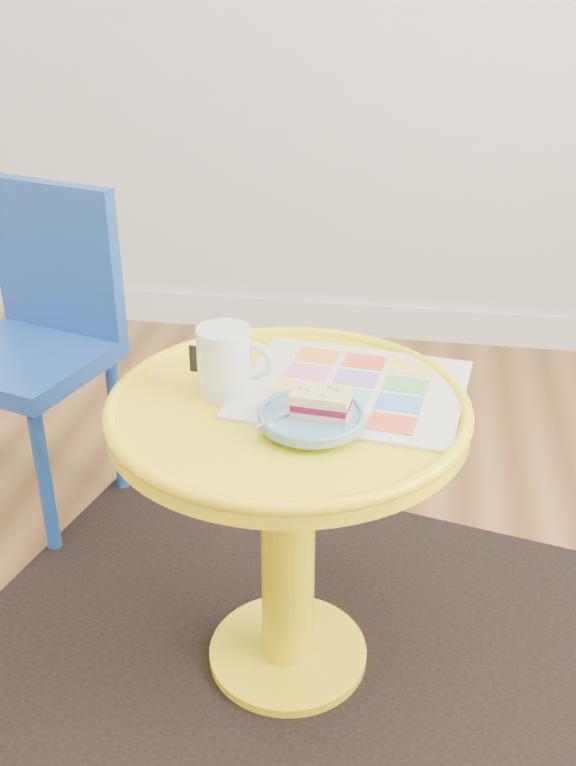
% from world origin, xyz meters
% --- Properties ---
extents(rug, '(1.50, 1.35, 0.01)m').
position_xyz_m(rug, '(0.49, 0.42, 0.00)').
color(rug, black).
rests_on(rug, ground).
extents(side_table, '(0.61, 0.61, 0.58)m').
position_xyz_m(side_table, '(0.49, 0.42, 0.41)').
color(side_table, yellow).
rests_on(side_table, ground).
extents(chair, '(0.43, 0.43, 0.78)m').
position_xyz_m(chair, '(-0.18, 0.89, 0.45)').
color(chair, '#1844A1').
rests_on(chair, ground).
extents(newspaper, '(0.41, 0.36, 0.01)m').
position_xyz_m(newspaper, '(0.59, 0.48, 0.58)').
color(newspaper, silver).
rests_on(newspaper, side_table).
extents(mug, '(0.13, 0.09, 0.12)m').
position_xyz_m(mug, '(0.38, 0.44, 0.64)').
color(mug, silver).
rests_on(mug, side_table).
extents(plate, '(0.17, 0.17, 0.02)m').
position_xyz_m(plate, '(0.54, 0.35, 0.59)').
color(plate, '#568EB5').
rests_on(plate, newspaper).
extents(cake_slice, '(0.10, 0.07, 0.04)m').
position_xyz_m(cake_slice, '(0.55, 0.35, 0.62)').
color(cake_slice, '#D3BC8C').
rests_on(cake_slice, plate).
extents(fork, '(0.10, 0.13, 0.00)m').
position_xyz_m(fork, '(0.50, 0.35, 0.60)').
color(fork, silver).
rests_on(fork, plate).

